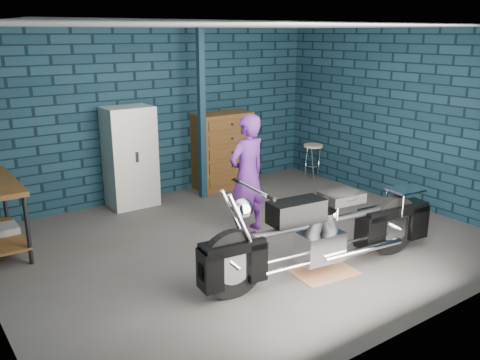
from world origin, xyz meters
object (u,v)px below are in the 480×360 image
at_px(shop_stool, 313,162).
at_px(locker, 130,157).
at_px(person, 247,175).
at_px(tool_chest, 223,151).
at_px(motorcycle, 325,224).

bearing_deg(shop_stool, locker, 171.20).
distance_m(person, shop_stool, 2.93).
bearing_deg(tool_chest, shop_stool, -17.59).
relative_size(tool_chest, shop_stool, 2.03).
height_order(motorcycle, shop_stool, motorcycle).
xyz_separation_m(motorcycle, locker, (-0.81, 3.42, 0.20)).
height_order(locker, shop_stool, locker).
bearing_deg(locker, tool_chest, 0.00).
height_order(motorcycle, tool_chest, tool_chest).
bearing_deg(locker, motorcycle, -76.61).
height_order(motorcycle, person, person).
relative_size(motorcycle, person, 1.62).
bearing_deg(person, locker, -74.19).
bearing_deg(tool_chest, motorcycle, -104.78).
bearing_deg(motorcycle, person, 95.71).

